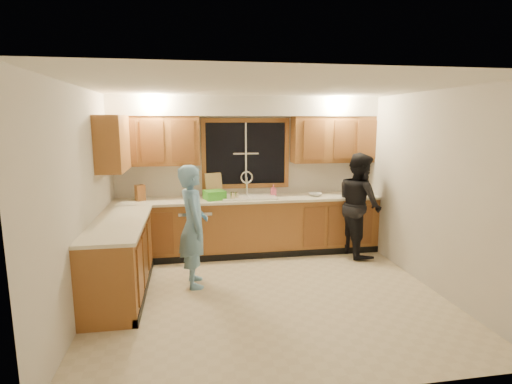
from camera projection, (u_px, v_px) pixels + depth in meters
floor at (268, 294)px, 4.96m from camera, size 4.20×4.20×0.00m
ceiling at (269, 87)px, 4.52m from camera, size 4.20×4.20×0.00m
wall_back at (246, 175)px, 6.59m from camera, size 4.20×0.00×4.20m
wall_left at (82, 201)px, 4.40m from camera, size 0.00×3.80×3.80m
wall_right at (430, 190)px, 5.09m from camera, size 0.00×3.80×3.80m
base_cabinets_back at (249, 227)px, 6.44m from camera, size 4.20×0.60×0.88m
base_cabinets_left at (120, 259)px, 4.93m from camera, size 0.60×1.90×0.88m
countertop_back at (249, 199)px, 6.34m from camera, size 4.20×0.63×0.04m
countertop_left at (119, 223)px, 4.85m from camera, size 0.63×1.90×0.04m
upper_cabinets_left at (155, 141)px, 6.09m from camera, size 1.35×0.33×0.75m
upper_cabinets_right at (333, 139)px, 6.56m from camera, size 1.35×0.33×0.75m
upper_cabinets_return at (113, 143)px, 5.41m from camera, size 0.33×0.90×0.75m
soffit at (247, 106)px, 6.22m from camera, size 4.20×0.35×0.30m
window_frame at (246, 154)px, 6.52m from camera, size 1.44×0.03×1.14m
sink at (249, 201)px, 6.37m from camera, size 0.86×0.52×0.57m
dishwasher at (196, 231)px, 6.29m from camera, size 0.60×0.56×0.82m
stove at (111, 276)px, 4.37m from camera, size 0.58×0.75×0.90m
man at (193, 226)px, 5.12m from camera, size 0.43×0.61×1.58m
woman at (359, 204)px, 6.32m from camera, size 0.67×0.84×1.64m
knife_block at (140, 193)px, 6.09m from camera, size 0.17×0.16×0.24m
cutting_board at (214, 185)px, 6.44m from camera, size 0.30×0.18×0.38m
dish_crate at (214, 195)px, 6.20m from camera, size 0.36×0.35×0.14m
soap_bottle at (273, 190)px, 6.46m from camera, size 0.09×0.09×0.19m
bowl at (315, 194)px, 6.49m from camera, size 0.23×0.23×0.05m
can_left at (237, 196)px, 6.23m from camera, size 0.07×0.07×0.11m
can_right at (233, 196)px, 6.13m from camera, size 0.09×0.09×0.13m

